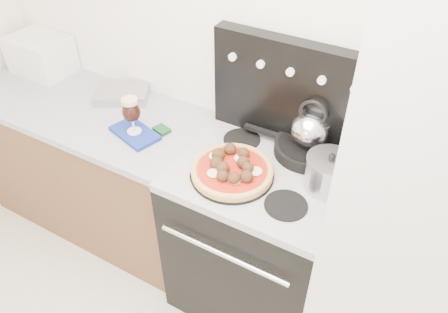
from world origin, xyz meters
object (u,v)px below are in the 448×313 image
Objects in this scene: toaster_oven at (41,55)px; skillet at (307,149)px; pizza_pan at (232,174)px; pizza at (232,169)px; base_cabinet at (98,168)px; oven_mitt at (135,133)px; beer_glass at (132,115)px; stock_pot at (329,174)px; stove_body at (257,240)px; tea_kettle at (311,127)px; fridge at (427,229)px.

toaster_oven reaches higher than skillet.
pizza is (0.00, 0.00, 0.03)m from pizza_pan.
base_cabinet is 4.05× the size of pizza.
oven_mitt is 0.70× the size of pizza.
oven_mitt is at bearing 0.00° from beer_glass.
oven_mitt is 0.85m from skillet.
pizza is (0.58, -0.04, -0.06)m from beer_glass.
toaster_oven is 0.93m from oven_mitt.
skillet is at bearing 132.28° from stock_pot.
stove_body is at bearing 4.60° from beer_glass.
pizza_pan reaches higher than oven_mitt.
tea_kettle is (0.80, 0.26, 0.16)m from oven_mitt.
toaster_oven is at bearing 159.83° from base_cabinet.
beer_glass is at bearing -174.41° from stock_pot.
tea_kettle is (1.24, 0.18, 0.64)m from base_cabinet.
pizza_pan is at bearing -126.84° from skillet.
toaster_oven is at bearing 164.45° from beer_glass.
stock_pot is (1.39, 0.01, 0.56)m from base_cabinet.
beer_glass is 0.85m from tea_kettle.
stove_body is at bearing -1.30° from base_cabinet.
toaster_oven is at bearing 164.45° from oven_mitt.
stock_pot is (0.15, -0.17, -0.08)m from tea_kettle.
base_cabinet is at bearing 169.57° from beer_glass.
beer_glass is (0.89, -0.25, 0.01)m from toaster_oven.
beer_glass reaches higher than oven_mitt.
toaster_oven is 0.94× the size of pizza_pan.
skillet is at bearing 18.13° from beer_glass.
stock_pot reaches higher than skillet.
stock_pot is at bearing 19.60° from pizza_pan.
base_cabinet is 7.43× the size of stock_pot.
stove_body is 2.85× the size of skillet.
base_cabinet is at bearing 173.09° from pizza.
stock_pot is at bearing 7.92° from stove_body.
stock_pot reaches higher than pizza.
pizza is at bearing 0.00° from pizza_pan.
skillet is at bearing 1.67° from toaster_oven.
fridge reaches higher than pizza.
skillet reaches higher than stove_body.
fridge is at bearing -8.84° from stock_pot.
beer_glass reaches higher than stock_pot.
oven_mitt is at bearing 175.76° from pizza.
stove_body is 0.51m from pizza_pan.
pizza_pan is 0.03m from pizza.
pizza is (1.01, -0.12, 0.53)m from base_cabinet.
stock_pot is at bearing 5.59° from beer_glass.
stock_pot is at bearing -3.63° from toaster_oven.
fridge is at bearing 1.22° from beer_glass.
oven_mitt is 0.68× the size of pizza_pan.
fridge reaches higher than toaster_oven.
beer_glass reaches higher than skillet.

